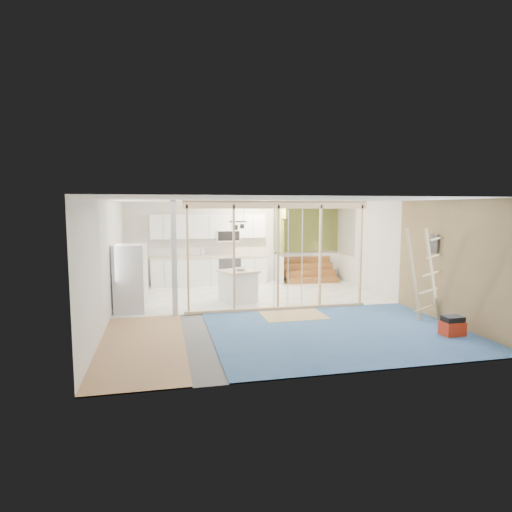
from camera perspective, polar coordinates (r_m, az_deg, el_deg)
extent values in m
cube|color=slate|center=(10.20, 1.27, -7.34)|extent=(7.00, 8.00, 0.01)
cube|color=white|center=(9.90, 1.31, 7.43)|extent=(7.00, 8.00, 0.01)
cube|color=silver|center=(13.86, -2.68, 1.79)|extent=(7.00, 0.01, 2.60)
cube|color=silver|center=(6.20, 10.21, -4.19)|extent=(7.00, 0.01, 2.60)
cube|color=silver|center=(9.74, -19.13, -0.57)|extent=(0.01, 8.00, 2.60)
cube|color=silver|center=(11.32, 18.76, 0.38)|extent=(0.01, 8.00, 2.60)
cube|color=white|center=(12.10, -1.01, -5.08)|extent=(7.00, 4.00, 0.02)
cube|color=#456DA9|center=(8.67, 11.04, -9.89)|extent=(5.00, 4.00, 0.02)
cube|color=tan|center=(8.00, -14.96, -11.41)|extent=(1.50, 4.00, 0.02)
cube|color=tan|center=(9.76, 5.00, -7.88)|extent=(1.40, 1.00, 0.01)
cube|color=beige|center=(9.98, 2.99, 6.85)|extent=(4.40, 0.09, 0.18)
cube|color=beige|center=(10.26, 2.91, -6.97)|extent=(4.40, 0.09, 0.06)
cube|color=silver|center=(9.68, -10.87, -0.37)|extent=(0.12, 0.14, 2.60)
cube|color=beige|center=(9.69, -9.10, -0.33)|extent=(0.04, 0.09, 2.40)
cube|color=beige|center=(9.81, -2.97, -0.17)|extent=(0.04, 0.09, 2.40)
cube|color=beige|center=(10.04, 2.95, -0.02)|extent=(0.05, 0.09, 2.40)
cube|color=beige|center=(10.37, 8.55, 0.13)|extent=(0.04, 0.09, 2.40)
cube|color=beige|center=(10.79, 13.76, 0.26)|extent=(0.04, 0.09, 2.40)
cylinder|color=silver|center=(9.99, 2.44, -0.51)|extent=(0.02, 0.02, 2.35)
cylinder|color=silver|center=(10.24, 6.15, -0.37)|extent=(0.02, 0.02, 2.35)
cylinder|color=silver|center=(10.12, 4.31, -0.43)|extent=(0.02, 0.02, 2.35)
cube|color=white|center=(13.54, -6.19, -2.02)|extent=(3.60, 0.60, 0.88)
cube|color=beige|center=(13.48, -6.22, -0.07)|extent=(3.66, 0.64, 0.05)
cube|color=white|center=(12.40, -16.25, -3.03)|extent=(0.60, 1.60, 0.88)
cube|color=beige|center=(12.33, -16.32, -0.90)|extent=(0.64, 1.64, 0.05)
cube|color=white|center=(13.52, -6.32, 3.97)|extent=(3.60, 0.34, 0.75)
cube|color=white|center=(13.58, -3.77, 2.74)|extent=(0.72, 0.38, 0.36)
cube|color=black|center=(13.39, -3.65, 2.69)|extent=(0.68, 0.02, 0.30)
cube|color=olive|center=(13.68, 3.02, 3.82)|extent=(0.10, 0.90, 1.60)
cube|color=white|center=(13.81, 2.99, -1.79)|extent=(0.10, 0.90, 0.90)
cube|color=olive|center=(12.99, 3.87, 6.10)|extent=(0.10, 0.50, 0.50)
cube|color=olive|center=(14.41, 6.80, 3.72)|extent=(2.20, 0.04, 1.60)
cube|color=white|center=(14.53, 6.73, -1.41)|extent=(2.20, 0.04, 0.90)
cube|color=olive|center=(13.85, 7.56, -3.27)|extent=(1.70, 0.26, 0.20)
cube|color=olive|center=(14.06, 7.21, -2.30)|extent=(1.70, 0.26, 0.20)
cube|color=olive|center=(14.28, 6.87, -1.35)|extent=(1.70, 0.26, 0.20)
cube|color=olive|center=(14.49, 6.54, -0.43)|extent=(1.70, 0.26, 0.20)
torus|color=black|center=(11.70, -2.37, 4.59)|extent=(0.52, 0.52, 0.02)
cylinder|color=black|center=(11.67, -3.11, 5.81)|extent=(0.01, 0.01, 0.50)
cylinder|color=black|center=(11.72, -1.65, 5.82)|extent=(0.01, 0.01, 0.50)
cylinder|color=#38383D|center=(11.59, -2.77, 3.83)|extent=(0.14, 0.14, 0.14)
cylinder|color=#38383D|center=(11.83, -1.88, 3.99)|extent=(0.12, 0.12, 0.12)
cube|color=#A27B58|center=(9.67, 24.81, -0.87)|extent=(0.02, 4.00, 2.60)
cube|color=#38383D|center=(10.09, 22.61, 1.52)|extent=(0.04, 0.30, 0.40)
cylinder|color=#FFEABF|center=(13.16, 4.11, 6.93)|extent=(0.32, 0.32, 0.08)
cube|color=silver|center=(10.32, -16.37, -2.94)|extent=(0.76, 0.74, 1.59)
cube|color=#38383D|center=(10.30, -14.51, -2.90)|extent=(0.10, 0.63, 1.56)
cube|color=white|center=(11.07, -2.40, -4.20)|extent=(0.98, 0.98, 0.77)
cube|color=beige|center=(11.00, -2.41, -2.04)|extent=(1.09, 1.09, 0.04)
imported|color=white|center=(10.98, -2.09, -1.76)|extent=(0.30, 0.30, 0.07)
imported|color=silver|center=(13.49, -7.18, 0.67)|extent=(0.14, 0.14, 0.30)
imported|color=silver|center=(13.76, -0.68, 0.58)|extent=(0.10, 0.10, 0.18)
cube|color=#B72810|center=(9.05, 24.71, -8.80)|extent=(0.41, 0.31, 0.28)
cube|color=black|center=(9.01, 24.76, -7.61)|extent=(0.37, 0.27, 0.10)
cube|color=tan|center=(9.65, 20.27, -2.43)|extent=(0.47, 0.08, 1.98)
cube|color=tan|center=(9.89, 22.40, -2.31)|extent=(0.47, 0.08, 1.98)
cube|color=tan|center=(9.93, 21.45, -6.56)|extent=(0.48, 0.08, 0.13)
cube|color=tan|center=(9.90, 21.92, -4.36)|extent=(0.48, 0.08, 0.13)
cube|color=tan|center=(9.88, 22.39, -2.15)|extent=(0.48, 0.08, 0.13)
cube|color=tan|center=(9.88, 22.87, 0.05)|extent=(0.48, 0.08, 0.13)
cube|color=tan|center=(9.90, 23.34, 2.26)|extent=(0.48, 0.08, 0.13)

